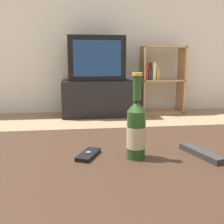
{
  "coord_description": "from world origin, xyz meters",
  "views": [
    {
      "loc": [
        -0.11,
        -0.79,
        0.74
      ],
      "look_at": [
        0.04,
        0.33,
        0.52
      ],
      "focal_mm": 42.0,
      "sensor_mm": 36.0,
      "label": 1
    }
  ],
  "objects": [
    {
      "name": "bookshelf",
      "position": [
        1.03,
        2.81,
        0.49
      ],
      "size": [
        0.59,
        0.3,
        0.93
      ],
      "color": "tan",
      "rests_on": "ground_plane"
    },
    {
      "name": "television",
      "position": [
        0.13,
        2.71,
        0.76
      ],
      "size": [
        0.73,
        0.4,
        0.57
      ],
      "color": "black",
      "rests_on": "tv_stand"
    },
    {
      "name": "tv_stand",
      "position": [
        0.13,
        2.71,
        0.24
      ],
      "size": [
        0.91,
        0.48,
        0.48
      ],
      "color": "black",
      "rests_on": "ground_plane"
    },
    {
      "name": "coffee_table",
      "position": [
        0.0,
        0.0,
        0.37
      ],
      "size": [
        1.32,
        0.86,
        0.42
      ],
      "color": "#332116",
      "rests_on": "ground_plane"
    },
    {
      "name": "remote_control",
      "position": [
        0.31,
        0.02,
        0.43
      ],
      "size": [
        0.09,
        0.19,
        0.02
      ],
      "rotation": [
        0.0,
        0.0,
        0.29
      ],
      "color": "#282828",
      "rests_on": "coffee_table"
    },
    {
      "name": "cell_phone",
      "position": [
        -0.08,
        0.06,
        0.42
      ],
      "size": [
        0.09,
        0.13,
        0.02
      ],
      "rotation": [
        0.0,
        0.0,
        -0.44
      ],
      "color": "black",
      "rests_on": "coffee_table"
    },
    {
      "name": "beer_bottle",
      "position": [
        0.08,
        0.03,
        0.52
      ],
      "size": [
        0.06,
        0.06,
        0.29
      ],
      "color": "#1E4219",
      "rests_on": "coffee_table"
    },
    {
      "name": "back_wall",
      "position": [
        0.0,
        3.02,
        1.3
      ],
      "size": [
        8.0,
        0.05,
        2.6
      ],
      "color": "beige",
      "rests_on": "ground_plane"
    }
  ]
}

